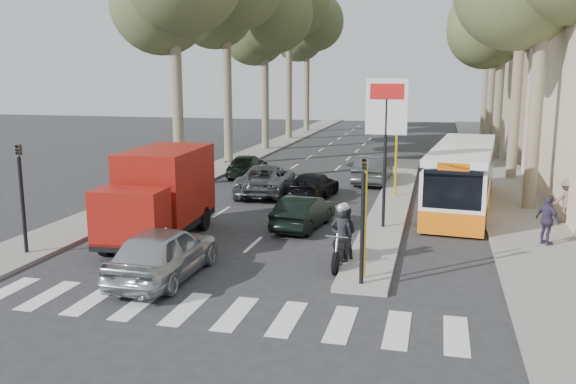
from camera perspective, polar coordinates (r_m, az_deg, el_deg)
name	(u,v)px	position (r m, az deg, el deg)	size (l,w,h in m)	color
ground	(262,264)	(18.93, -2.45, -6.73)	(120.00, 120.00, 0.00)	#28282B
sidewalk_right	(491,161)	(42.82, 18.47, 2.75)	(3.20, 70.00, 0.12)	gray
median_left	(264,149)	(47.50, -2.23, 4.05)	(2.40, 64.00, 0.12)	gray
traffic_island	(395,198)	(28.92, 9.94, -0.52)	(1.50, 26.00, 0.16)	gray
billboard	(386,132)	(22.47, 9.14, 5.60)	(1.50, 12.10, 5.60)	yellow
traffic_light_island	(363,200)	(16.24, 7.04, -0.70)	(0.16, 0.41, 3.60)	black
traffic_light_left	(21,180)	(20.92, -23.74, 1.06)	(0.16, 0.41, 3.60)	black
tree_l_c	(267,16)	(47.40, -2.01, 16.13)	(7.40, 7.20, 13.71)	#6B604C
tree_l_d	(291,4)	(55.30, 0.24, 17.18)	(7.40, 7.20, 15.66)	#6B604C
tree_l_e	(309,24)	(62.99, 1.94, 15.47)	(7.40, 7.20, 14.49)	#6B604C
tree_r_c	(506,13)	(43.77, 19.72, 15.50)	(7.40, 7.20, 13.32)	#6B604C
tree_r_d	(498,4)	(51.84, 19.05, 16.26)	(7.40, 7.20, 14.88)	#6B604C
tree_r_e	(491,22)	(59.74, 18.44, 14.85)	(7.40, 7.20, 14.10)	#6B604C
silver_hatchback	(164,252)	(17.72, -11.56, -5.55)	(1.84, 4.57, 1.56)	#AFB3B8
dark_hatchback	(304,212)	(23.06, 1.49, -1.88)	(1.33, 3.81, 1.26)	black
queue_car_a	(266,180)	(29.60, -2.07, 1.17)	(2.40, 5.21, 1.45)	#54585D
queue_car_b	(313,186)	(28.63, 2.37, 0.61)	(1.72, 4.22, 1.22)	black
queue_car_c	(267,174)	(31.91, -1.94, 1.67)	(1.44, 3.57, 1.22)	#93959A
queue_car_d	(373,170)	(32.92, 7.97, 2.09)	(1.57, 4.49, 1.48)	#494B50
queue_car_e	(247,166)	(34.82, -3.83, 2.45)	(1.73, 4.27, 1.24)	black
red_truck	(161,193)	(21.68, -11.84, -0.12)	(2.58, 6.04, 3.16)	black
city_bus	(462,175)	(27.37, 16.01, 1.54)	(3.36, 10.79, 2.80)	orange
motorcycle	(343,236)	(18.72, 5.15, -4.12)	(0.84, 2.30, 1.96)	black
pedestrian_near	(548,220)	(22.12, 23.12, -2.43)	(0.99, 0.48, 1.69)	#3E354F
pedestrian_far	(567,201)	(25.68, 24.61, -0.75)	(1.11, 0.49, 1.72)	#6F5E53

